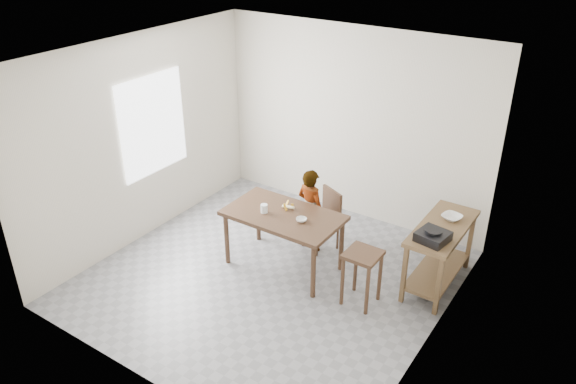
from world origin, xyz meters
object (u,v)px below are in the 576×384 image
Objects in this scene: dining_table at (283,240)px; prep_counter at (439,255)px; child at (311,210)px; stool at (361,278)px; dining_chair at (321,220)px.

dining_table is 1.86m from prep_counter.
child is at bearing 83.85° from dining_table.
dining_table is at bearing 94.34° from child.
child is 1.71× the size of stool.
prep_counter is 1.81× the size of stool.
dining_chair is at bearing 76.75° from dining_table.
dining_chair is at bearing -121.26° from child.
dining_table reaches higher than stool.
child is 0.22m from dining_chair.
child is 1.42× the size of dining_chair.
dining_table is 1.13m from stool.
dining_table is 1.17× the size of prep_counter.
prep_counter is 1.51× the size of dining_chair.
child is at bearing -106.80° from dining_chair.
child is (0.06, 0.53, 0.19)m from dining_table.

